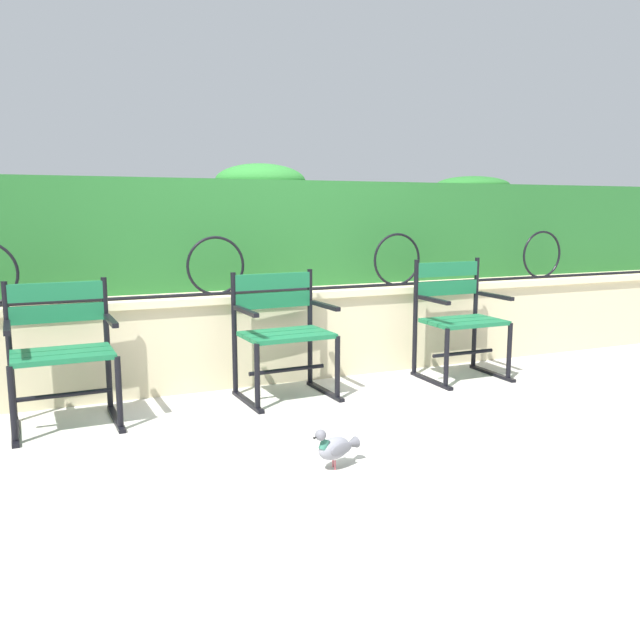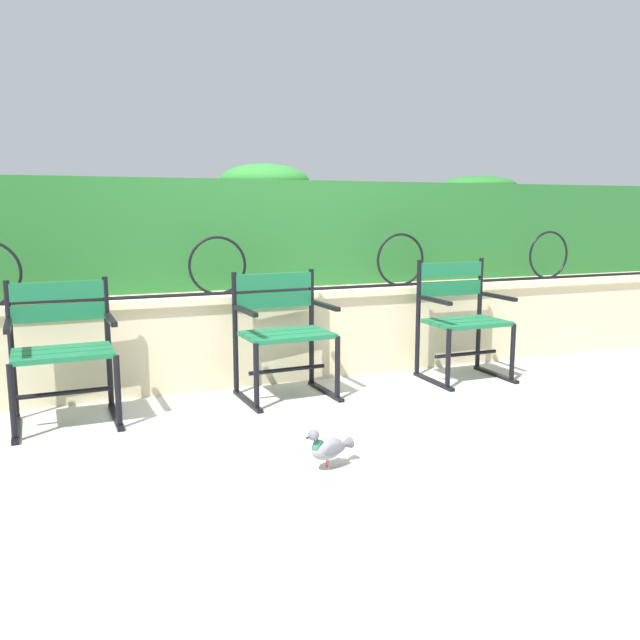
% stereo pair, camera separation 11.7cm
% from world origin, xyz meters
% --- Properties ---
extents(ground_plane, '(60.00, 60.00, 0.00)m').
position_xyz_m(ground_plane, '(0.00, 0.00, 0.00)').
color(ground_plane, '#BCB7AD').
extents(stone_wall, '(8.58, 0.41, 0.67)m').
position_xyz_m(stone_wall, '(0.00, 0.77, 0.34)').
color(stone_wall, beige).
rests_on(stone_wall, ground).
extents(iron_arch_fence, '(8.02, 0.02, 0.42)m').
position_xyz_m(iron_arch_fence, '(-0.42, 0.69, 0.84)').
color(iron_arch_fence, black).
rests_on(iron_arch_fence, stone_wall).
extents(hedge_row, '(8.41, 0.65, 0.97)m').
position_xyz_m(hedge_row, '(-0.01, 1.27, 1.11)').
color(hedge_row, '#236028').
rests_on(hedge_row, stone_wall).
extents(park_chair_left, '(0.61, 0.54, 0.86)m').
position_xyz_m(park_chair_left, '(-1.60, 0.24, 0.46)').
color(park_chair_left, '#19663D').
rests_on(park_chair_left, ground).
extents(park_chair_centre, '(0.64, 0.55, 0.85)m').
position_xyz_m(park_chair_centre, '(-0.19, 0.29, 0.46)').
color(park_chair_centre, '#19663D').
rests_on(park_chair_centre, ground).
extents(park_chair_right, '(0.60, 0.52, 0.90)m').
position_xyz_m(park_chair_right, '(1.23, 0.25, 0.47)').
color(park_chair_right, '#19663D').
rests_on(park_chair_right, ground).
extents(pigeon_far_side, '(0.28, 0.16, 0.22)m').
position_xyz_m(pigeon_far_side, '(-0.41, -1.03, 0.11)').
color(pigeon_far_side, gray).
rests_on(pigeon_far_side, ground).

